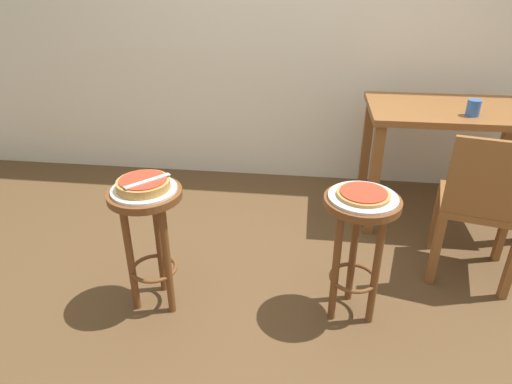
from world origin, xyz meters
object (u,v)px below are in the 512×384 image
Objects in this scene: pizza_server_knife at (148,181)px; pizza_middle at (363,194)px; stool_foreground at (149,225)px; pizza_foreground at (143,184)px; wooden_chair at (482,204)px; dining_table at (450,127)px; cup_near_edge at (473,108)px; serving_plate_foreground at (144,190)px; serving_plate_middle at (363,197)px; stool_middle at (359,233)px.

pizza_middle is at bearing -43.69° from pizza_server_knife.
stool_foreground is 0.21m from pizza_foreground.
pizza_server_knife is (-1.60, -0.43, 0.24)m from wooden_chair.
cup_near_edge reaches higher than dining_table.
dining_table reaches higher than pizza_server_knife.
stool_foreground is 0.19m from serving_plate_foreground.
cup_near_edge is 1.89m from pizza_server_knife.
serving_plate_foreground is (0.00, 0.00, 0.19)m from stool_foreground.
serving_plate_middle is 3.27× the size of cup_near_edge.
serving_plate_foreground reaches higher than stool_middle.
serving_plate_middle is 0.30× the size of dining_table.
pizza_middle is 0.77m from wooden_chair.
pizza_foreground is 2.57× the size of cup_near_edge.
cup_near_edge is (0.68, 0.88, 0.35)m from stool_middle.
wooden_chair is (0.65, 0.36, -0.00)m from stool_middle.
serving_plate_middle is (0.98, 0.05, 0.19)m from stool_foreground.
pizza_foreground is 0.28× the size of wooden_chair.
pizza_middle is at bearing 2.84° from pizza_foreground.
stool_foreground is 2.18× the size of serving_plate_foreground.
pizza_middle is at bearing 176.42° from stool_middle.
dining_table reaches higher than serving_plate_middle.
stool_middle is (0.98, 0.05, -0.21)m from pizza_foreground.
wooden_chair is (1.63, 0.41, -0.21)m from pizza_foreground.
pizza_server_knife is at bearing -175.86° from serving_plate_middle.
dining_table is 1.22× the size of wooden_chair.
cup_near_edge is at bearing 86.53° from wooden_chair.
cup_near_edge reaches higher than pizza_foreground.
wooden_chair reaches higher than pizza_server_knife.
serving_plate_middle is 0.02m from pizza_middle.
pizza_server_knife reaches higher than pizza_foreground.
stool_foreground is 1.93m from cup_near_edge.
pizza_server_knife is (-1.63, -0.95, -0.11)m from cup_near_edge.
wooden_chair reaches higher than serving_plate_middle.
wooden_chair is at bearing 14.17° from serving_plate_foreground.
stool_middle is (0.98, 0.05, 0.00)m from stool_foreground.
pizza_server_knife is at bearing -164.90° from wooden_chair.
stool_middle is 2.78× the size of pizza_middle.
stool_middle is 2.94× the size of pizza_server_knife.
pizza_foreground is (0.00, -0.00, 0.03)m from serving_plate_foreground.
wooden_chair is (0.65, 0.36, -0.20)m from pizza_middle.
serving_plate_middle reaches higher than stool_foreground.
dining_table is (1.60, 1.09, -0.01)m from serving_plate_foreground.
wooden_chair is (0.02, -0.68, -0.17)m from dining_table.
serving_plate_foreground is 0.46× the size of stool_middle.
pizza_foreground is at bearing -177.16° from serving_plate_middle.
dining_table is (0.63, 1.05, 0.17)m from stool_middle.
serving_plate_middle is at bearing -150.88° from wooden_chair.
serving_plate_foreground is 1.91m from cup_near_edge.
stool_middle is at bearing -3.58° from pizza_middle.
pizza_foreground is at bearing -150.61° from cup_near_edge.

